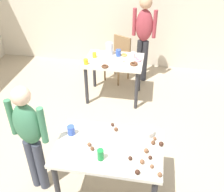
{
  "coord_description": "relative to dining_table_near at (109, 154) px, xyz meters",
  "views": [
    {
      "loc": [
        0.43,
        -2.15,
        2.69
      ],
      "look_at": [
        -0.02,
        0.47,
        0.9
      ],
      "focal_mm": 41.48,
      "sensor_mm": 36.0,
      "label": 1
    }
  ],
  "objects": [
    {
      "name": "cup_far_0",
      "position": [
        -0.24,
        2.19,
        0.17
      ],
      "size": [
        0.09,
        0.09,
        0.12
      ],
      "primitive_type": "cylinder",
      "color": "#3351B2",
      "rests_on": "dining_table_far"
    },
    {
      "name": "donut_far_4",
      "position": [
        -0.38,
        1.73,
        0.13
      ],
      "size": [
        0.12,
        0.12,
        0.03
      ],
      "primitive_type": "torus",
      "color": "brown",
      "rests_on": "dining_table_far"
    },
    {
      "name": "cake_ball_8",
      "position": [
        0.45,
        0.11,
        0.13
      ],
      "size": [
        0.05,
        0.05,
        0.05
      ],
      "primitive_type": "sphere",
      "color": "brown",
      "rests_on": "dining_table_near"
    },
    {
      "name": "soda_can",
      "position": [
        -0.05,
        -0.18,
        0.17
      ],
      "size": [
        0.07,
        0.07,
        0.12
      ],
      "primitive_type": "cylinder",
      "color": "#198438",
      "rests_on": "dining_table_near"
    },
    {
      "name": "mixing_bowl",
      "position": [
        0.37,
        0.25,
        0.15
      ],
      "size": [
        0.18,
        0.18,
        0.08
      ],
      "primitive_type": "cylinder",
      "color": "white",
      "rests_on": "dining_table_near"
    },
    {
      "name": "cake_ball_4",
      "position": [
        0.45,
        -0.21,
        0.13
      ],
      "size": [
        0.04,
        0.04,
        0.04
      ],
      "primitive_type": "sphere",
      "color": "brown",
      "rests_on": "dining_table_near"
    },
    {
      "name": "donut_far_0",
      "position": [
        0.06,
        1.89,
        0.13
      ],
      "size": [
        0.13,
        0.13,
        0.04
      ],
      "primitive_type": "torus",
      "color": "brown",
      "rests_on": "dining_table_far"
    },
    {
      "name": "donut_far_1",
      "position": [
        -0.16,
        2.01,
        0.13
      ],
      "size": [
        0.14,
        0.14,
        0.04
      ],
      "primitive_type": "torus",
      "color": "white",
      "rests_on": "dining_table_far"
    },
    {
      "name": "person_adult_far",
      "position": [
        0.15,
        2.75,
        0.36
      ],
      "size": [
        0.46,
        0.25,
        1.65
      ],
      "color": "#28282D",
      "rests_on": "ground_plane"
    },
    {
      "name": "cake_ball_11",
      "position": [
        -0.16,
        -0.08,
        0.13
      ],
      "size": [
        0.04,
        0.04,
        0.04
      ],
      "primitive_type": "sphere",
      "color": "brown",
      "rests_on": "dining_table_near"
    },
    {
      "name": "cake_ball_0",
      "position": [
        0.24,
        -0.14,
        0.13
      ],
      "size": [
        0.04,
        0.04,
        0.04
      ],
      "primitive_type": "sphere",
      "color": "#3D2319",
      "rests_on": "dining_table_near"
    },
    {
      "name": "cake_ball_3",
      "position": [
        -0.02,
        0.33,
        0.13
      ],
      "size": [
        0.04,
        0.04,
        0.04
      ],
      "primitive_type": "sphere",
      "color": "#3D2319",
      "rests_on": "dining_table_near"
    },
    {
      "name": "cup_far_3",
      "position": [
        0.03,
        2.13,
        0.17
      ],
      "size": [
        0.08,
        0.08,
        0.11
      ],
      "primitive_type": "cylinder",
      "color": "white",
      "rests_on": "dining_table_far"
    },
    {
      "name": "donut_far_2",
      "position": [
        -0.13,
        2.22,
        0.13
      ],
      "size": [
        0.11,
        0.11,
        0.03
      ],
      "primitive_type": "torus",
      "color": "gold",
      "rests_on": "dining_table_far"
    },
    {
      "name": "ground_plane",
      "position": [
        -0.07,
        0.24,
        -0.64
      ],
      "size": [
        6.4,
        6.4,
        0.0
      ],
      "primitive_type": "plane",
      "color": "tan"
    },
    {
      "name": "dining_table_near",
      "position": [
        0.0,
        0.0,
        0.0
      ],
      "size": [
        1.12,
        0.72,
        0.75
      ],
      "color": "silver",
      "rests_on": "ground_plane"
    },
    {
      "name": "person_girl_near",
      "position": [
        -0.84,
        -0.04,
        0.2
      ],
      "size": [
        0.46,
        0.26,
        1.41
      ],
      "color": "#383D4C",
      "rests_on": "ground_plane"
    },
    {
      "name": "pitcher_far",
      "position": [
        -0.4,
        2.22,
        0.22
      ],
      "size": [
        0.12,
        0.12,
        0.22
      ],
      "primitive_type": "cylinder",
      "color": "white",
      "rests_on": "dining_table_far"
    },
    {
      "name": "dining_table_far",
      "position": [
        -0.28,
        2.03,
        -0.01
      ],
      "size": [
        0.98,
        0.71,
        0.75
      ],
      "color": "silver",
      "rests_on": "ground_plane"
    },
    {
      "name": "cake_ball_9",
      "position": [
        0.53,
        -0.29,
        0.13
      ],
      "size": [
        0.05,
        0.05,
        0.05
      ],
      "primitive_type": "sphere",
      "color": "brown",
      "rests_on": "dining_table_near"
    },
    {
      "name": "cake_ball_7",
      "position": [
        0.39,
        -0.02,
        0.14
      ],
      "size": [
        0.05,
        0.05,
        0.05
      ],
      "primitive_type": "sphere",
      "color": "brown",
      "rests_on": "dining_table_near"
    },
    {
      "name": "cake_ball_10",
      "position": [
        -0.2,
        -0.03,
        0.13
      ],
      "size": [
        0.04,
        0.04,
        0.04
      ],
      "primitive_type": "sphere",
      "color": "brown",
      "rests_on": "dining_table_near"
    },
    {
      "name": "cake_ball_6",
      "position": [
        0.33,
        -0.3,
        0.14
      ],
      "size": [
        0.05,
        0.05,
        0.05
      ],
      "primitive_type": "sphere",
      "color": "#3D2319",
      "rests_on": "dining_table_near"
    },
    {
      "name": "cup_far_2",
      "position": [
        -0.63,
        2.06,
        0.16
      ],
      "size": [
        0.07,
        0.07,
        0.09
      ],
      "primitive_type": "cylinder",
      "color": "yellow",
      "rests_on": "dining_table_far"
    },
    {
      "name": "cake_ball_2",
      "position": [
        0.47,
        0.18,
        0.13
      ],
      "size": [
        0.04,
        0.04,
        0.04
      ],
      "primitive_type": "sphere",
      "color": "brown",
      "rests_on": "dining_table_near"
    },
    {
      "name": "donut_far_3",
      "position": [
        0.12,
        2.05,
        0.13
      ],
      "size": [
        0.13,
        0.13,
        0.04
      ],
      "primitive_type": "torus",
      "color": "pink",
      "rests_on": "dining_table_far"
    },
    {
      "name": "chair_far_table",
      "position": [
        -0.3,
        2.73,
        -0.14
      ],
      "size": [
        0.54,
        0.54,
        0.87
      ],
      "color": "olive",
      "rests_on": "ground_plane"
    },
    {
      "name": "fork_near",
      "position": [
        -0.01,
        0.01,
        0.11
      ],
      "size": [
        0.17,
        0.02,
        0.01
      ],
      "primitive_type": "cube",
      "color": "silver",
      "rests_on": "dining_table_near"
    },
    {
      "name": "cake_ball_1",
      "position": [
        0.54,
        0.11,
        0.14
      ],
      "size": [
        0.05,
        0.05,
        0.05
      ],
      "primitive_type": "sphere",
      "color": "#3D2319",
      "rests_on": "dining_table_near"
    },
    {
      "name": "cake_ball_5",
      "position": [
        0.36,
        -0.17,
        0.13
      ],
      "size": [
        0.05,
        0.05,
        0.05
      ],
      "primitive_type": "sphere",
      "color": "brown",
      "rests_on": "dining_table_near"
    },
    {
      "name": "cake_ball_13",
      "position": [
        0.04,
        0.25,
        0.13
      ],
      "size": [
        0.05,
        0.05,
        0.05
      ],
      "primitive_type": "sphere",
      "color": "brown",
      "rests_on": "dining_table_near"
    },
    {
      "name": "wall_back",
      "position": [
        -0.07,
        3.44,
        0.66
      ],
      "size": [
        6.4,
        0.1,
        2.6
      ],
      "primitive_type": "cube",
      "color": "beige",
      "rests_on": "ground_plane"
    },
    {
      "name": "cup_far_1",
      "position": [
        -0.71,
        1.79,
        0.16
      ],
      "size": [
        0.07,
        0.07,
        0.09
      ],
      "primitive_type": "cylinder",
      "color": "yellow",
      "rests_on": "dining_table_far"
    },
    {
      "name": "cup_near_0",
      "position": [
        -0.44,
        0.12,
        0.16
      ],
      "size": [
        0.08,
        0.08,
        0.11
      ],
      "primitive_type": "cylinder",
      "color": "#3351B2",
      "rests_on": "dining_table_near"
    },
    {
      "name": "cake_ball_12",
      "position": [
        0.43,
        -0.1,
        0.13
      ],
      "size": [
        0.04,
        0.04,
        0.04
      ],
      "primitive_type": "sphere",
      "color": "#3D2319",
      "rests_on": "dining_table_near"
    }
  ]
}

